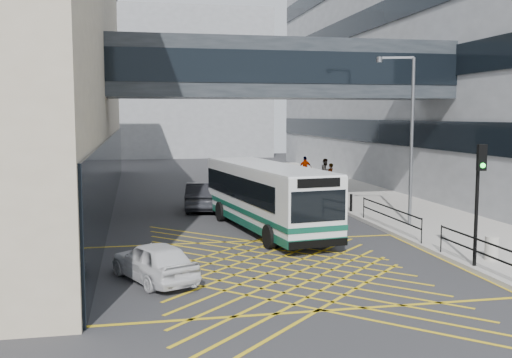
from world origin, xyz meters
TOP-DOWN VIEW (x-y plane):
  - ground at (0.00, 0.00)m, footprint 120.00×120.00m
  - building_right at (23.98, 24.00)m, footprint 24.09×44.00m
  - building_far at (-2.00, 60.00)m, footprint 28.00×16.00m
  - skybridge at (3.00, 12.00)m, footprint 20.00×4.10m
  - pavement at (9.00, 15.00)m, footprint 6.00×54.00m
  - box_junction at (0.00, 0.00)m, footprint 12.00×9.00m
  - bus at (0.96, 6.63)m, footprint 3.99×10.75m
  - car_white at (-4.17, -0.76)m, footprint 3.18×4.37m
  - car_dark at (-1.16, 13.03)m, footprint 2.56×5.02m
  - car_silver at (0.43, 14.47)m, footprint 2.33×4.60m
  - traffic_light at (6.24, -1.65)m, footprint 0.30×0.47m
  - street_lamp at (7.37, 5.94)m, footprint 1.69×0.73m
  - litter_bin at (7.28, -0.92)m, footprint 0.47×0.47m
  - kerb_railings at (6.15, 1.78)m, footprint 0.05×12.54m
  - bollards at (6.25, 15.00)m, footprint 0.14×10.14m
  - pedestrian_a at (8.40, 19.82)m, footprint 0.82×0.79m
  - pedestrian_b at (8.98, 22.61)m, footprint 1.01×0.94m
  - pedestrian_c at (8.19, 25.23)m, footprint 1.10×0.58m

SIDE VIEW (x-z plane):
  - ground at x=0.00m, z-range 0.00..0.00m
  - box_junction at x=0.00m, z-range 0.00..0.01m
  - pavement at x=9.00m, z-range 0.00..0.16m
  - litter_bin at x=7.28m, z-range 0.16..0.98m
  - bollards at x=6.25m, z-range 0.16..1.06m
  - car_white at x=-4.17m, z-range 0.00..1.29m
  - car_silver at x=0.43m, z-range 0.00..1.38m
  - car_dark at x=-1.16m, z-range 0.00..1.50m
  - kerb_railings at x=6.15m, z-range 0.38..1.38m
  - pedestrian_a at x=8.40m, z-range 0.16..1.84m
  - pedestrian_b at x=8.98m, z-range 0.16..1.96m
  - pedestrian_c at x=8.19m, z-range 0.16..1.96m
  - bus at x=0.96m, z-range 0.11..3.05m
  - traffic_light at x=6.24m, z-range 0.77..4.80m
  - street_lamp at x=7.37m, z-range 0.69..8.24m
  - skybridge at x=3.00m, z-range 6.00..9.00m
  - building_far at x=-2.00m, z-range 0.00..18.00m
  - building_right at x=23.98m, z-range 0.00..20.00m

